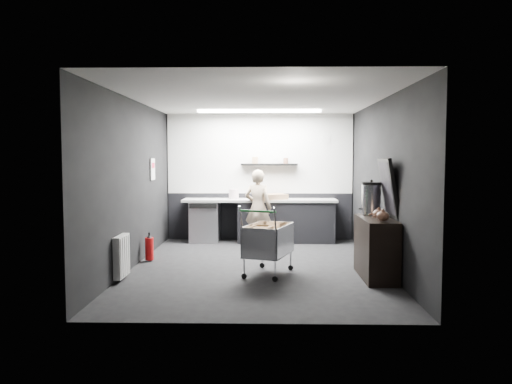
{
  "coord_description": "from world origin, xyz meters",
  "views": [
    {
      "loc": [
        0.16,
        -7.95,
        1.77
      ],
      "look_at": [
        -0.03,
        0.4,
        1.19
      ],
      "focal_mm": 35.0,
      "sensor_mm": 36.0,
      "label": 1
    }
  ],
  "objects": [
    {
      "name": "radiator",
      "position": [
        -1.94,
        -0.9,
        0.35
      ],
      "size": [
        0.1,
        0.5,
        0.6
      ],
      "primitive_type": "cube",
      "color": "silver",
      "rests_on": "wall_left"
    },
    {
      "name": "kitchen_wall_panel",
      "position": [
        0.0,
        2.73,
        1.85
      ],
      "size": [
        3.95,
        0.02,
        1.7
      ],
      "primitive_type": "cube",
      "color": "silver",
      "rests_on": "wall_back"
    },
    {
      "name": "wall_clock",
      "position": [
        1.4,
        2.72,
        2.15
      ],
      "size": [
        0.2,
        0.03,
        0.2
      ],
      "primitive_type": "cylinder",
      "rotation": [
        1.57,
        0.0,
        0.0
      ],
      "color": "silver",
      "rests_on": "wall_back"
    },
    {
      "name": "floating_shelf",
      "position": [
        0.2,
        2.62,
        1.62
      ],
      "size": [
        1.2,
        0.22,
        0.04
      ],
      "primitive_type": "cube",
      "color": "black",
      "rests_on": "wall_back"
    },
    {
      "name": "ceiling_strip",
      "position": [
        0.0,
        1.85,
        2.67
      ],
      "size": [
        2.4,
        0.2,
        0.04
      ],
      "primitive_type": "cube",
      "color": "white",
      "rests_on": "ceiling"
    },
    {
      "name": "dado_panel",
      "position": [
        0.0,
        2.73,
        0.5
      ],
      "size": [
        3.95,
        0.02,
        1.0
      ],
      "primitive_type": "cube",
      "color": "black",
      "rests_on": "wall_back"
    },
    {
      "name": "person",
      "position": [
        -0.03,
        1.97,
        0.77
      ],
      "size": [
        0.65,
        0.53,
        1.53
      ],
      "primitive_type": "imported",
      "rotation": [
        0.0,
        0.0,
        2.8
      ],
      "color": "beige",
      "rests_on": "floor"
    },
    {
      "name": "wall_right",
      "position": [
        2.0,
        0.0,
        1.35
      ],
      "size": [
        0.0,
        5.5,
        5.5
      ],
      "primitive_type": "plane",
      "rotation": [
        1.57,
        0.0,
        -1.57
      ],
      "color": "black",
      "rests_on": "floor"
    },
    {
      "name": "sideboard",
      "position": [
        1.77,
        -0.64,
        0.56
      ],
      "size": [
        0.5,
        1.18,
        1.76
      ],
      "color": "black",
      "rests_on": "floor"
    },
    {
      "name": "wall_back",
      "position": [
        0.0,
        2.75,
        1.35
      ],
      "size": [
        5.5,
        0.0,
        5.5
      ],
      "primitive_type": "plane",
      "rotation": [
        1.57,
        0.0,
        0.0
      ],
      "color": "black",
      "rests_on": "floor"
    },
    {
      "name": "poster_red_band",
      "position": [
        -1.98,
        1.3,
        1.62
      ],
      "size": [
        0.02,
        0.22,
        0.1
      ],
      "primitive_type": "cube",
      "color": "red",
      "rests_on": "poster"
    },
    {
      "name": "floor",
      "position": [
        0.0,
        0.0,
        0.0
      ],
      "size": [
        5.5,
        5.5,
        0.0
      ],
      "primitive_type": "plane",
      "color": "black",
      "rests_on": "ground"
    },
    {
      "name": "wall_front",
      "position": [
        0.0,
        -2.75,
        1.35
      ],
      "size": [
        5.5,
        0.0,
        5.5
      ],
      "primitive_type": "plane",
      "rotation": [
        -1.57,
        0.0,
        0.0
      ],
      "color": "black",
      "rests_on": "floor"
    },
    {
      "name": "shopping_cart",
      "position": [
        0.17,
        -0.5,
        0.49
      ],
      "size": [
        0.84,
        1.11,
        1.03
      ],
      "color": "silver",
      "rests_on": "floor"
    },
    {
      "name": "white_container",
      "position": [
        -0.01,
        2.37,
        0.99
      ],
      "size": [
        0.23,
        0.2,
        0.17
      ],
      "primitive_type": "cube",
      "rotation": [
        0.0,
        0.0,
        -0.28
      ],
      "color": "silver",
      "rests_on": "prep_counter"
    },
    {
      "name": "wall_left",
      "position": [
        -2.0,
        0.0,
        1.35
      ],
      "size": [
        0.0,
        5.5,
        5.5
      ],
      "primitive_type": "plane",
      "rotation": [
        1.57,
        0.0,
        1.57
      ],
      "color": "black",
      "rests_on": "floor"
    },
    {
      "name": "pink_tub",
      "position": [
        -0.54,
        2.42,
        1.0
      ],
      "size": [
        0.21,
        0.21,
        0.21
      ],
      "primitive_type": "cylinder",
      "color": "beige",
      "rests_on": "prep_counter"
    },
    {
      "name": "fire_extinguisher",
      "position": [
        -1.85,
        0.41,
        0.23
      ],
      "size": [
        0.14,
        0.14,
        0.47
      ],
      "color": "#B90C0E",
      "rests_on": "floor"
    },
    {
      "name": "ceiling",
      "position": [
        0.0,
        0.0,
        2.7
      ],
      "size": [
        5.5,
        5.5,
        0.0
      ],
      "primitive_type": "plane",
      "rotation": [
        3.14,
        0.0,
        0.0
      ],
      "color": "beige",
      "rests_on": "wall_back"
    },
    {
      "name": "prep_counter",
      "position": [
        0.14,
        2.42,
        0.46
      ],
      "size": [
        3.2,
        0.61,
        0.9
      ],
      "color": "black",
      "rests_on": "floor"
    },
    {
      "name": "cardboard_box",
      "position": [
        0.26,
        2.37,
        0.96
      ],
      "size": [
        0.69,
        0.62,
        0.11
      ],
      "primitive_type": "cube",
      "rotation": [
        0.0,
        0.0,
        0.43
      ],
      "color": "#94704E",
      "rests_on": "prep_counter"
    },
    {
      "name": "poster",
      "position": [
        -1.98,
        1.3,
        1.55
      ],
      "size": [
        0.02,
        0.3,
        0.4
      ],
      "primitive_type": "cube",
      "color": "silver",
      "rests_on": "wall_left"
    }
  ]
}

